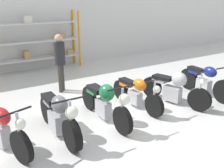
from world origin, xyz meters
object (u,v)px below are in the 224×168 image
Objects in this scene: motorcycle_grey at (59,116)px; motorcycle_blue at (206,81)px; motorcycle_green at (105,101)px; motorcycle_red at (0,127)px; shelving_rack at (39,42)px; motorcycle_silver at (174,88)px; person_browsing at (60,58)px; motorcycle_orange at (136,92)px.

motorcycle_grey is 4.53m from motorcycle_blue.
motorcycle_green is 1.06× the size of motorcycle_blue.
motorcycle_red is 5.65m from motorcycle_blue.
motorcycle_green is (-0.18, -5.33, -0.67)m from shelving_rack.
motorcycle_grey is at bearing 65.64° from motorcycle_red.
motorcycle_silver is at bearing 88.93° from motorcycle_grey.
motorcycle_red is 1.12m from motorcycle_grey.
motorcycle_blue is (4.53, -0.17, 0.02)m from motorcycle_grey.
motorcycle_green is (1.16, 0.05, 0.04)m from motorcycle_grey.
motorcycle_grey is at bearing -87.31° from motorcycle_blue.
shelving_rack is 2.88m from person_browsing.
motorcycle_orange is (3.37, 0.11, -0.02)m from motorcycle_red.
person_browsing reaches higher than motorcycle_orange.
motorcycle_blue is at bearing 77.64° from motorcycle_orange.
motorcycle_orange is 0.97× the size of motorcycle_blue.
motorcycle_blue is 1.14× the size of person_browsing.
motorcycle_silver is (3.30, -0.08, -0.00)m from motorcycle_grey.
motorcycle_grey is 0.94× the size of motorcycle_green.
motorcycle_green is at bearing -91.88° from shelving_rack.
motorcycle_grey is 1.16m from motorcycle_green.
person_browsing is (-0.27, -2.86, -0.10)m from shelving_rack.
motorcycle_blue reaches higher than motorcycle_orange.
shelving_rack is at bearing -174.70° from motorcycle_silver.
motorcycle_silver reaches higher than motorcycle_orange.
motorcycle_green reaches higher than motorcycle_blue.
motorcycle_orange is at bearing 157.44° from person_browsing.
motorcycle_orange is 2.63m from person_browsing.
motorcycle_silver is at bearing -70.18° from shelving_rack.
shelving_rack is 5.59m from motorcycle_grey.
motorcycle_orange is (0.92, -5.12, -0.73)m from shelving_rack.
motorcycle_orange is 1.10× the size of person_browsing.
motorcycle_green is 1.10× the size of motorcycle_orange.
motorcycle_green is 2.15m from motorcycle_silver.
motorcycle_blue is at bearing 88.17° from motorcycle_grey.
motorcycle_red reaches higher than motorcycle_orange.
shelving_rack is at bearing -145.23° from motorcycle_blue.
motorcycle_orange is at bearing 101.30° from motorcycle_green.
motorcycle_orange is at bearing -79.78° from shelving_rack.
person_browsing is at bearing -95.37° from shelving_rack.
motorcycle_blue is (1.23, -0.09, 0.02)m from motorcycle_silver.
motorcycle_red is (-2.44, -5.23, -0.71)m from shelving_rack.
shelving_rack is 1.59× the size of motorcycle_green.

